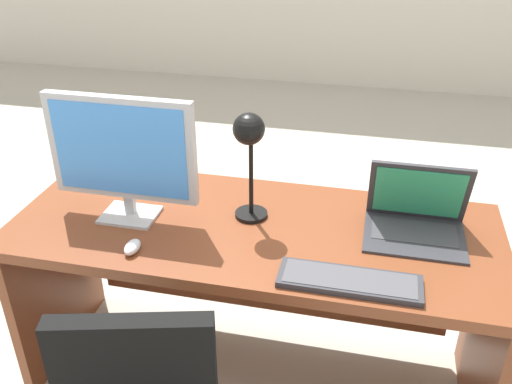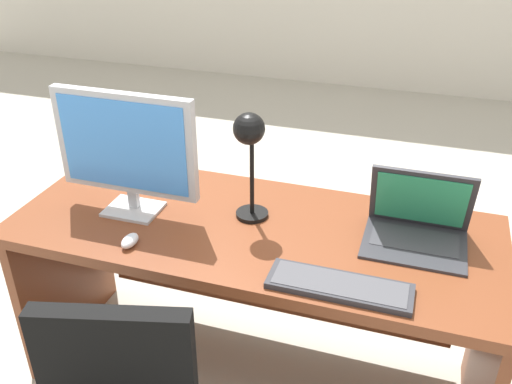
# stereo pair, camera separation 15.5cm
# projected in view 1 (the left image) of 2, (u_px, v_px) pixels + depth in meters

# --- Properties ---
(ground) EXTENTS (12.00, 12.00, 0.00)m
(ground) POSITION_uv_depth(u_px,v_px,m) (305.00, 201.00, 3.65)
(ground) COLOR #B7B2A3
(desk) EXTENTS (1.76, 0.71, 0.74)m
(desk) POSITION_uv_depth(u_px,v_px,m) (257.00, 264.00, 2.14)
(desk) COLOR brown
(desk) RESTS_ON ground
(monitor) EXTENTS (0.53, 0.16, 0.46)m
(monitor) POSITION_uv_depth(u_px,v_px,m) (122.00, 152.00, 1.94)
(monitor) COLOR #B7BABF
(monitor) RESTS_ON desk
(laptop) EXTENTS (0.34, 0.28, 0.25)m
(laptop) POSITION_uv_depth(u_px,v_px,m) (417.00, 211.00, 1.95)
(laptop) COLOR #2D2D33
(laptop) RESTS_ON desk
(keyboard) EXTENTS (0.44, 0.14, 0.02)m
(keyboard) POSITION_uv_depth(u_px,v_px,m) (350.00, 281.00, 1.71)
(keyboard) COLOR #2D2D33
(keyboard) RESTS_ON desk
(mouse) EXTENTS (0.05, 0.08, 0.04)m
(mouse) POSITION_uv_depth(u_px,v_px,m) (132.00, 247.00, 1.86)
(mouse) COLOR silver
(mouse) RESTS_ON desk
(desk_lamp) EXTENTS (0.12, 0.14, 0.41)m
(desk_lamp) POSITION_uv_depth(u_px,v_px,m) (249.00, 144.00, 1.90)
(desk_lamp) COLOR black
(desk_lamp) RESTS_ON desk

